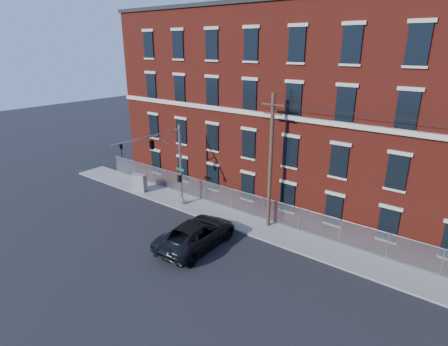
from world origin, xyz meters
name	(u,v)px	position (x,y,z in m)	size (l,w,h in m)	color
ground	(200,248)	(0.00, 0.00, 0.00)	(140.00, 140.00, 0.00)	black
sidewalk	(406,277)	(12.00, 5.00, 0.06)	(65.00, 3.00, 0.12)	gray
chain_link_fence	(414,254)	(12.00, 6.30, 1.06)	(59.06, 0.06, 1.85)	#A5A8AD
traffic_signal_mast	(159,151)	(-6.00, 2.18, 5.39)	(0.90, 6.75, 7.00)	#9EA0A5
utility_pole_near	(271,160)	(2.00, 5.60, 5.34)	(1.80, 0.28, 10.00)	#493424
pickup_truck	(197,234)	(-0.46, 0.19, 0.90)	(3.00, 6.50, 1.81)	black
utility_cabinet	(140,183)	(-11.24, 4.20, 0.94)	(1.30, 0.65, 1.63)	gray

